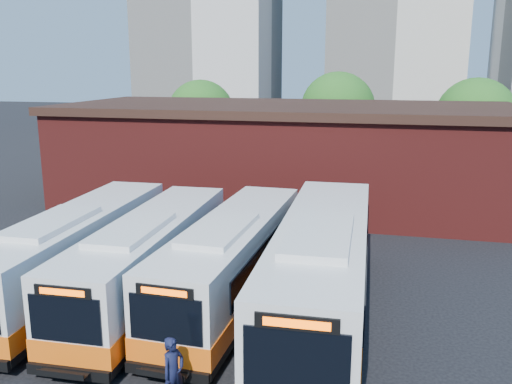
% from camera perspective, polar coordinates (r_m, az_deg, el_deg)
% --- Properties ---
extents(ground, '(220.00, 220.00, 0.00)m').
position_cam_1_polar(ground, '(17.95, -8.99, -16.16)').
color(ground, black).
extents(bus_west, '(2.99, 12.61, 3.41)m').
position_cam_1_polar(bus_west, '(22.34, -18.42, -6.36)').
color(bus_west, silver).
rests_on(bus_west, ground).
extents(bus_midwest, '(2.89, 12.36, 3.34)m').
position_cam_1_polar(bus_midwest, '(20.97, -11.05, -7.27)').
color(bus_midwest, silver).
rests_on(bus_midwest, ground).
extents(bus_mideast, '(2.99, 12.42, 3.36)m').
position_cam_1_polar(bus_mideast, '(20.52, -2.45, -7.46)').
color(bus_mideast, silver).
rests_on(bus_mideast, ground).
extents(bus_east, '(3.27, 14.08, 3.81)m').
position_cam_1_polar(bus_east, '(18.96, 6.99, -8.66)').
color(bus_east, silver).
rests_on(bus_east, ground).
extents(transit_worker, '(0.71, 0.84, 1.95)m').
position_cam_1_polar(transit_worker, '(14.94, -8.69, -18.28)').
color(transit_worker, black).
rests_on(transit_worker, ground).
extents(depot_building, '(28.60, 12.60, 6.40)m').
position_cam_1_polar(depot_building, '(35.39, 3.21, 4.13)').
color(depot_building, maroon).
rests_on(depot_building, ground).
extents(tree_west, '(6.00, 6.00, 7.65)m').
position_cam_1_polar(tree_west, '(49.33, -5.81, 8.21)').
color(tree_west, '#382314').
rests_on(tree_west, ground).
extents(tree_mid, '(6.56, 6.56, 8.36)m').
position_cam_1_polar(tree_mid, '(48.73, 8.58, 8.59)').
color(tree_mid, '#382314').
rests_on(tree_mid, ground).
extents(tree_east, '(6.24, 6.24, 7.96)m').
position_cam_1_polar(tree_east, '(46.08, 22.08, 7.24)').
color(tree_east, '#382314').
rests_on(tree_east, ground).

